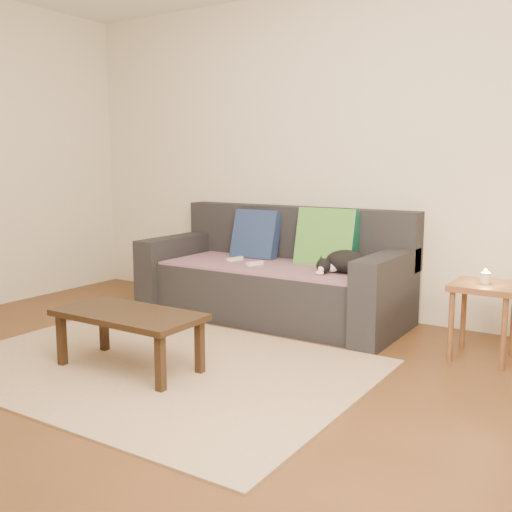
# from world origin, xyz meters

# --- Properties ---
(ground) EXTENTS (4.50, 4.50, 0.00)m
(ground) POSITION_xyz_m (0.00, 0.00, 0.00)
(ground) COLOR brown
(ground) RESTS_ON ground
(back_wall) EXTENTS (4.50, 0.04, 2.60)m
(back_wall) POSITION_xyz_m (0.00, 2.00, 1.30)
(back_wall) COLOR beige
(back_wall) RESTS_ON ground
(sofa) EXTENTS (2.10, 0.94, 0.87)m
(sofa) POSITION_xyz_m (0.00, 1.57, 0.31)
(sofa) COLOR #232328
(sofa) RESTS_ON ground
(throw_blanket) EXTENTS (1.66, 0.74, 0.02)m
(throw_blanket) POSITION_xyz_m (0.00, 1.48, 0.43)
(throw_blanket) COLOR #432647
(throw_blanket) RESTS_ON sofa
(cushion_navy) EXTENTS (0.41, 0.20, 0.42)m
(cushion_navy) POSITION_xyz_m (-0.30, 1.74, 0.63)
(cushion_navy) COLOR #0F2142
(cushion_navy) RESTS_ON throw_blanket
(cushion_green) EXTENTS (0.49, 0.22, 0.50)m
(cushion_green) POSITION_xyz_m (0.36, 1.74, 0.63)
(cushion_green) COLOR #0B4838
(cushion_green) RESTS_ON throw_blanket
(cat) EXTENTS (0.39, 0.32, 0.17)m
(cat) POSITION_xyz_m (0.64, 1.46, 0.52)
(cat) COLOR black
(cat) RESTS_ON throw_blanket
(wii_remote_a) EXTENTS (0.06, 0.15, 0.03)m
(wii_remote_a) POSITION_xyz_m (-0.33, 1.48, 0.46)
(wii_remote_a) COLOR white
(wii_remote_a) RESTS_ON throw_blanket
(wii_remote_b) EXTENTS (0.08, 0.15, 0.03)m
(wii_remote_b) POSITION_xyz_m (-0.08, 1.39, 0.46)
(wii_remote_b) COLOR white
(wii_remote_b) RESTS_ON throw_blanket
(side_table) EXTENTS (0.39, 0.39, 0.49)m
(side_table) POSITION_xyz_m (1.63, 1.39, 0.40)
(side_table) COLOR brown
(side_table) RESTS_ON ground
(candle) EXTENTS (0.06, 0.06, 0.09)m
(candle) POSITION_xyz_m (1.63, 1.39, 0.52)
(candle) COLOR beige
(candle) RESTS_ON side_table
(rug) EXTENTS (2.50, 1.80, 0.01)m
(rug) POSITION_xyz_m (0.00, 0.15, 0.01)
(rug) COLOR tan
(rug) RESTS_ON ground
(coffee_table) EXTENTS (0.90, 0.45, 0.36)m
(coffee_table) POSITION_xyz_m (-0.09, 0.02, 0.32)
(coffee_table) COLOR black
(coffee_table) RESTS_ON rug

